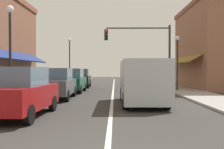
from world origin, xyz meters
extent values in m
plane|color=#33302D|center=(0.00, 18.00, 0.00)|extent=(80.00, 80.00, 0.00)
cube|color=gray|center=(-5.50, 18.00, 0.06)|extent=(2.60, 56.00, 0.12)
cube|color=gray|center=(5.50, 18.00, 0.06)|extent=(2.60, 56.00, 0.12)
cube|color=silver|center=(0.00, 18.00, 0.00)|extent=(0.14, 52.00, 0.01)
cube|color=slate|center=(-6.86, 12.00, 1.40)|extent=(0.08, 10.64, 1.80)
cube|color=navy|center=(-6.25, 12.00, 2.60)|extent=(1.27, 11.76, 0.73)
cube|color=slate|center=(-6.86, 15.08, 4.73)|extent=(0.08, 1.10, 1.30)
cube|color=#8E5B42|center=(9.20, 20.00, 3.59)|extent=(4.79, 10.00, 7.17)
cube|color=brown|center=(9.20, 20.00, 7.37)|extent=(4.99, 10.20, 0.40)
cube|color=slate|center=(6.86, 20.00, 1.40)|extent=(0.08, 7.60, 1.80)
cube|color=olive|center=(6.25, 20.00, 2.60)|extent=(1.27, 8.40, 0.73)
cube|color=slate|center=(6.86, 17.80, 5.16)|extent=(0.08, 1.10, 1.30)
cube|color=slate|center=(6.86, 22.20, 5.16)|extent=(0.08, 1.10, 1.30)
cube|color=maroon|center=(-3.20, 5.32, 0.71)|extent=(1.83, 4.15, 0.80)
cube|color=slate|center=(-3.21, 5.22, 1.44)|extent=(1.57, 2.04, 0.66)
cylinder|color=black|center=(-3.96, 6.70, 0.31)|extent=(0.22, 0.63, 0.62)
cylinder|color=black|center=(-2.38, 6.65, 0.31)|extent=(0.22, 0.63, 0.62)
cylinder|color=black|center=(-2.45, 3.95, 0.31)|extent=(0.22, 0.63, 0.62)
cube|color=#4C5156|center=(-3.18, 11.04, 0.71)|extent=(1.81, 4.14, 0.80)
cube|color=slate|center=(-3.18, 10.94, 1.44)|extent=(1.56, 2.03, 0.66)
cylinder|color=black|center=(-4.00, 12.37, 0.31)|extent=(0.21, 0.62, 0.62)
cylinder|color=black|center=(-2.42, 12.41, 0.31)|extent=(0.21, 0.62, 0.62)
cylinder|color=black|center=(-3.94, 9.67, 0.31)|extent=(0.21, 0.62, 0.62)
cylinder|color=black|center=(-2.36, 9.70, 0.31)|extent=(0.21, 0.62, 0.62)
cube|color=#0F4C33|center=(-3.06, 15.47, 0.71)|extent=(1.73, 4.10, 0.80)
cube|color=slate|center=(-3.06, 15.37, 1.44)|extent=(1.53, 2.00, 0.66)
cylinder|color=black|center=(-3.84, 16.82, 0.31)|extent=(0.20, 0.62, 0.62)
cylinder|color=black|center=(-2.26, 16.82, 0.31)|extent=(0.20, 0.62, 0.62)
cylinder|color=black|center=(-3.85, 14.11, 0.31)|extent=(0.20, 0.62, 0.62)
cylinder|color=black|center=(-2.27, 14.11, 0.31)|extent=(0.20, 0.62, 0.62)
cube|color=black|center=(-3.12, 20.87, 0.71)|extent=(1.83, 4.15, 0.80)
cube|color=slate|center=(-3.12, 20.77, 1.44)|extent=(1.57, 2.04, 0.66)
cylinder|color=black|center=(-3.95, 22.20, 0.31)|extent=(0.22, 0.63, 0.62)
cylinder|color=black|center=(-2.37, 22.24, 0.31)|extent=(0.22, 0.63, 0.62)
cylinder|color=black|center=(-3.88, 19.49, 0.31)|extent=(0.22, 0.63, 0.62)
cylinder|color=black|center=(-2.29, 19.54, 0.31)|extent=(0.22, 0.63, 0.62)
cube|color=#B2B7BC|center=(1.46, 8.68, 1.17)|extent=(2.02, 5.02, 1.90)
cube|color=slate|center=(1.43, 11.08, 1.59)|extent=(1.73, 0.29, 0.84)
cube|color=black|center=(1.43, 11.26, 0.48)|extent=(1.86, 0.22, 0.24)
cylinder|color=black|center=(0.56, 10.22, 0.36)|extent=(0.25, 0.72, 0.72)
cylinder|color=black|center=(2.32, 10.24, 0.36)|extent=(0.25, 0.72, 0.72)
cylinder|color=black|center=(0.60, 7.12, 0.36)|extent=(0.25, 0.72, 0.72)
cylinder|color=black|center=(2.36, 7.14, 0.36)|extent=(0.25, 0.72, 0.72)
cylinder|color=#333333|center=(4.80, 18.42, 2.74)|extent=(0.18, 0.18, 5.49)
cylinder|color=#333333|center=(2.10, 18.42, 5.24)|extent=(5.40, 0.12, 0.12)
cube|color=black|center=(-0.60, 18.24, 4.64)|extent=(0.30, 0.24, 0.90)
sphere|color=red|center=(-0.60, 18.11, 4.92)|extent=(0.20, 0.20, 0.20)
sphere|color=#3D2D0C|center=(-0.60, 18.11, 4.64)|extent=(0.20, 0.20, 0.20)
sphere|color=#0C3316|center=(-0.60, 18.11, 4.36)|extent=(0.20, 0.20, 0.20)
cylinder|color=black|center=(-4.88, 8.59, 2.20)|extent=(0.12, 0.12, 4.40)
sphere|color=white|center=(-4.88, 8.59, 4.58)|extent=(0.36, 0.36, 0.36)
cylinder|color=black|center=(4.95, 16.24, 1.96)|extent=(0.12, 0.12, 3.93)
sphere|color=white|center=(4.95, 16.24, 4.11)|extent=(0.36, 0.36, 0.36)
cylinder|color=black|center=(-4.86, 24.78, 2.39)|extent=(0.12, 0.12, 4.79)
sphere|color=white|center=(-4.86, 24.78, 4.97)|extent=(0.36, 0.36, 0.36)
camera|label=1|loc=(0.16, -3.87, 1.66)|focal=41.83mm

